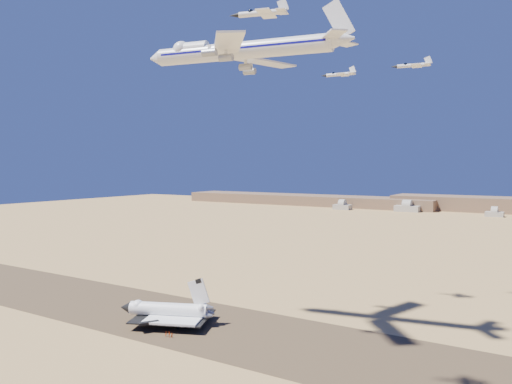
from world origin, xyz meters
The scene contains 11 objects.
ground centered at (0.00, 0.00, 0.00)m, with size 1200.00×1200.00×0.00m, color tan.
runway centered at (0.00, 0.00, 0.03)m, with size 600.00×50.00×0.06m, color brown.
hangars centered at (-64.00, 478.43, 4.83)m, with size 200.50×29.50×30.00m.
shuttle centered at (-12.61, -6.31, 4.65)m, with size 35.57×29.77×17.30m.
carrier_747 centered at (12.87, 0.06, 95.90)m, with size 73.99×56.17×18.37m.
crew_a centered at (-1.43, -16.79, 0.90)m, with size 0.62×0.40×1.69m, color #E1460D.
crew_b centered at (-4.02, -16.72, 0.86)m, with size 0.78×0.45×1.61m, color #E1460D.
crew_c centered at (-2.60, -16.77, 1.01)m, with size 1.11×0.57×1.90m, color #E1460D.
chase_jet_a centered at (48.68, -41.84, 92.05)m, with size 13.76×7.98×3.50m.
chase_jet_d centered at (29.59, 50.03, 94.21)m, with size 14.64×7.95×3.65m.
chase_jet_e centered at (54.11, 67.39, 98.16)m, with size 16.18×9.06×4.05m.
Camera 1 is at (108.90, -140.07, 57.38)m, focal length 35.00 mm.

